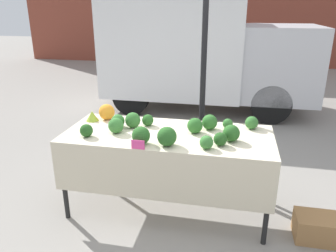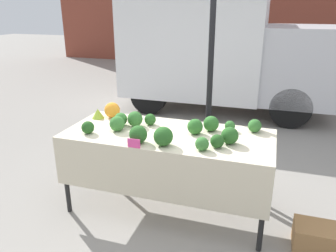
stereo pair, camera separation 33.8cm
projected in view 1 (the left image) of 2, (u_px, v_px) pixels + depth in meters
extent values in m
plane|color=gray|center=(168.00, 207.00, 3.73)|extent=(40.00, 40.00, 0.00)
cylinder|color=black|center=(203.00, 85.00, 4.00)|extent=(0.07, 0.07, 2.50)
cube|color=white|center=(175.00, 46.00, 7.06)|extent=(2.86, 1.94, 2.02)
cube|color=silver|center=(279.00, 62.00, 6.75)|extent=(1.49, 1.79, 1.45)
cylinder|color=black|center=(271.00, 104.00, 6.29)|extent=(0.76, 0.22, 0.76)
cylinder|color=black|center=(265.00, 86.00, 7.73)|extent=(0.76, 0.22, 0.76)
cylinder|color=black|center=(131.00, 97.00, 6.83)|extent=(0.76, 0.22, 0.76)
cylinder|color=black|center=(150.00, 81.00, 8.27)|extent=(0.76, 0.22, 0.76)
cube|color=beige|center=(168.00, 135.00, 3.42)|extent=(2.17, 0.93, 0.03)
cube|color=beige|center=(158.00, 178.00, 3.09)|extent=(2.17, 0.01, 0.50)
cylinder|color=black|center=(64.00, 182.00, 3.40)|extent=(0.05, 0.05, 0.88)
cylinder|color=black|center=(268.00, 204.00, 3.01)|extent=(0.05, 0.05, 0.88)
cylinder|color=black|center=(96.00, 150.00, 4.15)|extent=(0.05, 0.05, 0.88)
cylinder|color=black|center=(262.00, 165.00, 3.75)|extent=(0.05, 0.05, 0.88)
sphere|color=orange|center=(107.00, 112.00, 3.80)|extent=(0.18, 0.18, 0.18)
cone|color=#93B238|center=(92.00, 116.00, 3.77)|extent=(0.14, 0.14, 0.12)
sphere|color=#23511E|center=(86.00, 131.00, 3.31)|extent=(0.13, 0.13, 0.13)
sphere|color=#336B2D|center=(252.00, 123.00, 3.52)|extent=(0.14, 0.14, 0.14)
sphere|color=#336B2D|center=(133.00, 120.00, 3.55)|extent=(0.17, 0.17, 0.17)
sphere|color=#23511E|center=(220.00, 139.00, 3.09)|extent=(0.13, 0.13, 0.13)
sphere|color=#336B2D|center=(228.00, 124.00, 3.53)|extent=(0.11, 0.11, 0.11)
sphere|color=#285B23|center=(231.00, 133.00, 3.19)|extent=(0.17, 0.17, 0.17)
sphere|color=#387533|center=(118.00, 121.00, 3.56)|extent=(0.14, 0.14, 0.14)
sphere|color=#2D6628|center=(210.00, 122.00, 3.50)|extent=(0.16, 0.16, 0.16)
sphere|color=#285B23|center=(167.00, 136.00, 3.08)|extent=(0.19, 0.19, 0.19)
sphere|color=#387533|center=(206.00, 142.00, 3.02)|extent=(0.13, 0.13, 0.13)
sphere|color=#285B23|center=(141.00, 136.00, 3.12)|extent=(0.18, 0.18, 0.18)
sphere|color=#387533|center=(116.00, 126.00, 3.40)|extent=(0.16, 0.16, 0.16)
sphere|color=#285B23|center=(148.00, 120.00, 3.61)|extent=(0.13, 0.13, 0.13)
sphere|color=#2D6628|center=(195.00, 126.00, 3.40)|extent=(0.16, 0.16, 0.16)
cube|color=#EF4793|center=(138.00, 145.00, 3.02)|extent=(0.13, 0.01, 0.09)
cube|color=#9E7042|center=(317.00, 228.00, 3.19)|extent=(0.42, 0.31, 0.25)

